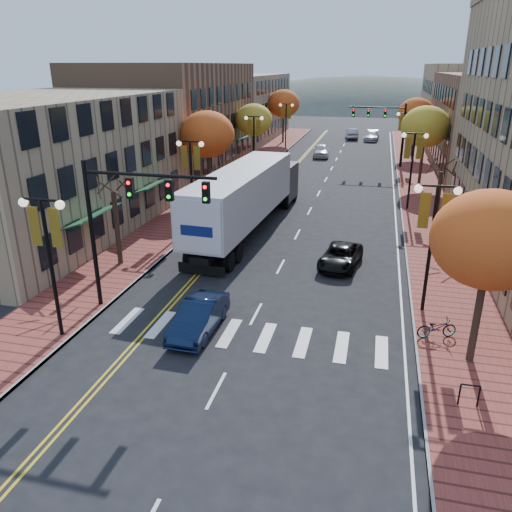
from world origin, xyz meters
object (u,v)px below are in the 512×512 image
Objects in this scene: navy_sedan at (199,317)px; bicycle at (437,328)px; semi_truck at (249,193)px; black_suv at (341,256)px.

bicycle is (9.89, 1.61, -0.10)m from navy_sedan.
semi_truck reaches higher than bicycle.
bicycle is (11.32, -12.61, -2.06)m from semi_truck.
black_suv is 2.54× the size of bicycle.
navy_sedan is (1.43, -14.21, -1.95)m from semi_truck.
bicycle is at bearing -50.39° from black_suv.
semi_truck reaches higher than black_suv.
navy_sedan is at bearing -112.62° from black_suv.
bicycle is at bearing -44.68° from semi_truck.
semi_truck is 4.32× the size of navy_sedan.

